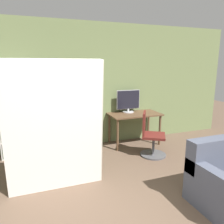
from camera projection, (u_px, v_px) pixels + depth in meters
name	position (u px, v px, depth m)	size (l,w,h in m)	color
wall_back	(70.00, 86.00, 4.66)	(8.00, 0.06, 2.70)	#6B7A4C
desk	(134.00, 118.00, 4.97)	(1.15, 0.64, 0.72)	brown
monitor	(128.00, 101.00, 5.02)	(0.57, 0.26, 0.52)	#B7B7BC
office_chair	(151.00, 139.00, 4.38)	(0.61, 0.61, 0.89)	#4C4C51
bookshelf	(13.00, 116.00, 4.24)	(0.67, 0.30, 1.67)	beige
mattress_near	(55.00, 128.00, 3.06)	(1.36, 0.32, 1.89)	silver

